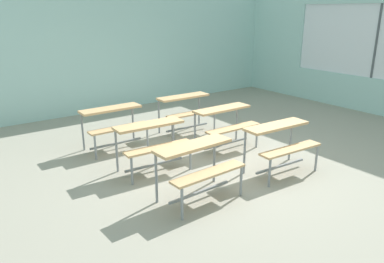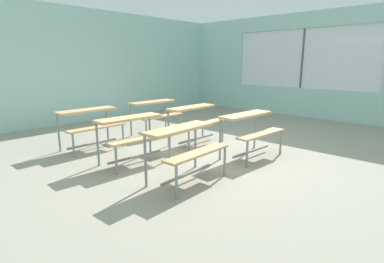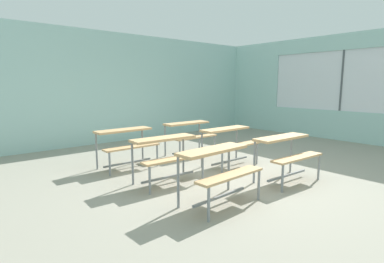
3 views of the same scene
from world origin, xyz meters
The scene contains 9 objects.
ground centered at (0.00, 0.00, -0.03)m, with size 10.00×9.00×0.05m, color gray.
wall_back centered at (0.00, 4.50, 1.50)m, with size 10.00×0.12×3.00m, color #A8D1CC.
wall_right centered at (5.00, -0.13, 1.45)m, with size 0.12×9.00×3.00m.
desk_bench_r0c0 centered at (-1.02, -0.58, 0.56)m, with size 1.12×0.64×0.74m.
desk_bench_r0c1 centered at (0.52, -0.63, 0.56)m, with size 1.13×0.65×0.74m.
desk_bench_r1c0 centered at (-1.04, 0.58, 0.56)m, with size 1.13×0.65×0.74m.
desk_bench_r1c1 centered at (0.51, 0.65, 0.56)m, with size 1.10×0.60×0.74m.
desk_bench_r2c0 centered at (-1.11, 1.83, 0.56)m, with size 1.10×0.59×0.74m.
desk_bench_r2c1 centered at (0.50, 1.85, 0.56)m, with size 1.11×0.62×0.74m.
Camera 2 is at (-3.80, -3.30, 1.60)m, focal length 28.00 mm.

